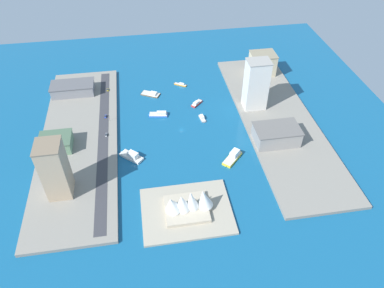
# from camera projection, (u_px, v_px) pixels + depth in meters

# --- Properties ---
(ground_plane) EXTENTS (440.00, 440.00, 0.00)m
(ground_plane) POSITION_uv_depth(u_px,v_px,m) (182.00, 130.00, 354.34)
(ground_plane) COLOR #145684
(quay_west) EXTENTS (70.00, 240.00, 2.99)m
(quay_west) POSITION_uv_depth(u_px,v_px,m) (277.00, 119.00, 364.94)
(quay_west) COLOR gray
(quay_west) RESTS_ON ground_plane
(quay_east) EXTENTS (70.00, 240.00, 2.99)m
(quay_east) POSITION_uv_depth(u_px,v_px,m) (80.00, 139.00, 341.75)
(quay_east) COLOR gray
(quay_east) RESTS_ON ground_plane
(peninsula_point) EXTENTS (68.93, 53.69, 2.00)m
(peninsula_point) POSITION_uv_depth(u_px,v_px,m) (187.00, 211.00, 278.98)
(peninsula_point) COLOR #A89E89
(peninsula_point) RESTS_ON ground_plane
(road_strip) EXTENTS (9.27, 228.00, 0.15)m
(road_strip) POSITION_uv_depth(u_px,v_px,m) (103.00, 135.00, 343.37)
(road_strip) COLOR #38383D
(road_strip) RESTS_ON quay_east
(ferry_white_commuter) EXTENTS (21.77, 20.82, 7.07)m
(ferry_white_commuter) POSITION_uv_depth(u_px,v_px,m) (132.00, 156.00, 322.89)
(ferry_white_commuter) COLOR silver
(ferry_white_commuter) RESTS_ON ground_plane
(tugboat_red) EXTENTS (13.55, 13.70, 3.77)m
(tugboat_red) POSITION_uv_depth(u_px,v_px,m) (197.00, 103.00, 385.50)
(tugboat_red) COLOR red
(tugboat_red) RESTS_ON ground_plane
(barge_flat_brown) EXTENTS (22.06, 17.57, 3.34)m
(barge_flat_brown) POSITION_uv_depth(u_px,v_px,m) (151.00, 94.00, 399.24)
(barge_flat_brown) COLOR brown
(barge_flat_brown) RESTS_ON ground_plane
(yacht_sleek_gray) EXTENTS (6.04, 13.15, 3.65)m
(yacht_sleek_gray) POSITION_uv_depth(u_px,v_px,m) (202.00, 118.00, 366.20)
(yacht_sleek_gray) COLOR #999EA3
(yacht_sleek_gray) RESTS_ON ground_plane
(catamaran_blue) EXTENTS (20.42, 10.61, 4.44)m
(catamaran_blue) POSITION_uv_depth(u_px,v_px,m) (159.00, 114.00, 370.67)
(catamaran_blue) COLOR blue
(catamaran_blue) RESTS_ON ground_plane
(water_taxi_orange) EXTENTS (14.23, 10.33, 3.39)m
(water_taxi_orange) POSITION_uv_depth(u_px,v_px,m) (181.00, 84.00, 413.70)
(water_taxi_orange) COLOR orange
(water_taxi_orange) RESTS_ON ground_plane
(ferry_yellow_fast) EXTENTS (21.36, 21.98, 7.03)m
(ferry_yellow_fast) POSITION_uv_depth(u_px,v_px,m) (233.00, 157.00, 322.26)
(ferry_yellow_fast) COLOR yellow
(ferry_yellow_fast) RESTS_ON ground_plane
(carpark_squat_concrete) EXTENTS (41.21, 26.58, 15.52)m
(carpark_squat_concrete) POSITION_uv_depth(u_px,v_px,m) (276.00, 135.00, 332.07)
(carpark_squat_concrete) COLOR gray
(carpark_squat_concrete) RESTS_ON quay_west
(terminal_long_green) EXTENTS (28.92, 24.43, 11.63)m
(terminal_long_green) POSITION_uv_depth(u_px,v_px,m) (56.00, 143.00, 326.59)
(terminal_long_green) COLOR slate
(terminal_long_green) RESTS_ON quay_east
(apartment_midrise_tan) EXTENTS (18.93, 21.03, 49.77)m
(apartment_midrise_tan) POSITION_uv_depth(u_px,v_px,m) (55.00, 170.00, 274.58)
(apartment_midrise_tan) COLOR tan
(apartment_midrise_tan) RESTS_ON quay_east
(office_block_beige) EXTENTS (28.26, 24.54, 24.49)m
(office_block_beige) POSITION_uv_depth(u_px,v_px,m) (262.00, 63.00, 421.45)
(office_block_beige) COLOR #C6B793
(office_block_beige) RESTS_ON quay_west
(warehouse_low_gray) EXTENTS (46.05, 23.75, 11.50)m
(warehouse_low_gray) POSITION_uv_depth(u_px,v_px,m) (73.00, 88.00, 393.55)
(warehouse_low_gray) COLOR gray
(warehouse_low_gray) RESTS_ON quay_east
(hotel_broad_white) EXTENTS (22.74, 18.03, 52.44)m
(hotel_broad_white) POSITION_uv_depth(u_px,v_px,m) (256.00, 85.00, 361.39)
(hotel_broad_white) COLOR silver
(hotel_broad_white) RESTS_ON quay_west
(taxi_yellow_cab) EXTENTS (1.87, 4.48, 1.54)m
(taxi_yellow_cab) POSITION_uv_depth(u_px,v_px,m) (108.00, 90.00, 400.46)
(taxi_yellow_cab) COLOR black
(taxi_yellow_cab) RESTS_ON road_strip
(hatchback_blue) EXTENTS (2.09, 4.75, 1.45)m
(hatchback_blue) POSITION_uv_depth(u_px,v_px,m) (105.00, 116.00, 364.12)
(hatchback_blue) COLOR black
(hatchback_blue) RESTS_ON road_strip
(sedan_silver) EXTENTS (1.99, 5.01, 1.67)m
(sedan_silver) POSITION_uv_depth(u_px,v_px,m) (106.00, 135.00, 342.36)
(sedan_silver) COLOR black
(sedan_silver) RESTS_ON road_strip
(traffic_light_waterfront) EXTENTS (0.36, 0.36, 6.50)m
(traffic_light_waterfront) POSITION_uv_depth(u_px,v_px,m) (109.00, 117.00, 357.31)
(traffic_light_waterfront) COLOR black
(traffic_light_waterfront) RESTS_ON quay_east
(opera_landmark) EXTENTS (39.02, 29.34, 20.56)m
(opera_landmark) POSITION_uv_depth(u_px,v_px,m) (188.00, 203.00, 273.15)
(opera_landmark) COLOR #BCAD93
(opera_landmark) RESTS_ON peninsula_point
(park_tree_cluster) EXTENTS (5.47, 11.88, 7.71)m
(park_tree_cluster) POSITION_uv_depth(u_px,v_px,m) (265.00, 87.00, 396.28)
(park_tree_cluster) COLOR brown
(park_tree_cluster) RESTS_ON quay_west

